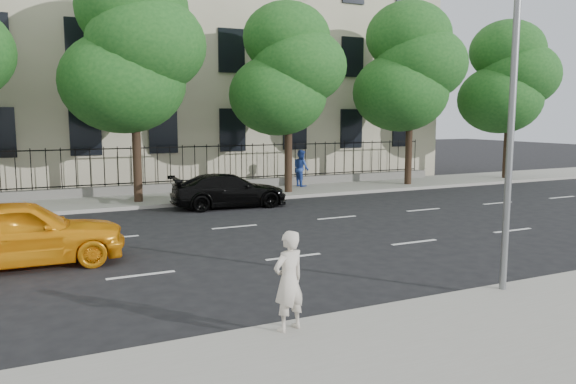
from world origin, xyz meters
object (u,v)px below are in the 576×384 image
yellow_taxi (20,233)px  black_sedan (229,190)px  street_light (495,46)px  woman_near (289,281)px

yellow_taxi → black_sedan: bearing=-48.6°
street_light → yellow_taxi: bearing=144.8°
street_light → black_sedan: size_ratio=1.69×
street_light → yellow_taxi: street_light is taller
street_light → black_sedan: street_light is taller
yellow_taxi → woman_near: size_ratio=2.93×
yellow_taxi → black_sedan: size_ratio=1.05×
woman_near → black_sedan: bearing=-121.9°
black_sedan → street_light: bearing=-170.2°
street_light → woman_near: street_light is taller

